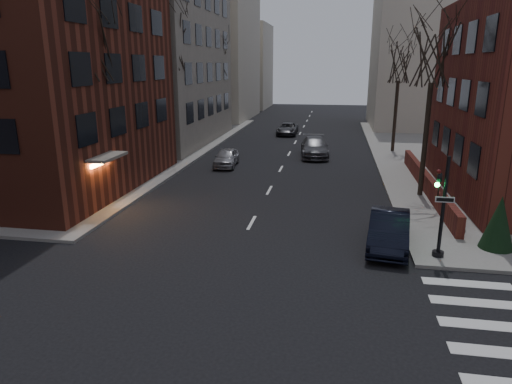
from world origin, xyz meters
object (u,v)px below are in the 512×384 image
Objects in this scene: car_lane_gray at (314,147)px; parked_sedan at (389,230)px; traffic_signal at (441,214)px; tree_right_b at (400,62)px; car_lane_silver at (226,157)px; tree_left_b at (170,44)px; tree_left_c at (217,58)px; streetlamp_far at (228,94)px; tree_left_a at (88,43)px; streetlamp_near at (162,111)px; car_lane_far at (287,129)px; sandwich_board at (460,222)px; evergreen_shrub at (499,222)px; tree_right_a at (434,52)px.

parked_sedan is at bearing -83.43° from car_lane_gray.
traffic_signal is 23.71m from tree_right_b.
tree_right_b is 2.33× the size of car_lane_silver.
tree_left_c is at bearing 90.00° from tree_left_b.
streetlamp_far is at bearing 87.85° from tree_left_b.
car_lane_gray is (10.99, 15.10, -7.69)m from tree_left_a.
tree_left_a is 1.63× the size of streetlamp_near.
tree_left_a is at bearing -105.48° from car_lane_far.
tree_left_b is at bearing -92.15° from streetlamp_far.
traffic_signal is at bearing -111.56° from sandwich_board.
tree_left_a is at bearing -90.00° from tree_left_c.
tree_left_b reaches higher than parked_sedan.
streetlamp_near is at bearing -154.67° from car_lane_silver.
sandwich_board is at bearing -36.87° from tree_left_b.
parked_sedan is 2.04× the size of evergreen_shrub.
streetlamp_near reaches higher than traffic_signal.
tree_right_b is 2.03× the size of parked_sedan.
traffic_signal is at bearing -22.77° from parked_sedan.
streetlamp_near reaches higher than evergreen_shrub.
tree_right_b is 1.46× the size of streetlamp_near.
tree_left_b is 2.37× the size of car_lane_far.
sandwich_board is at bearing -71.67° from car_lane_gray.
tree_left_c is 4.38× the size of evergreen_shrub.
tree_left_a is at bearing 169.02° from evergreen_shrub.
car_lane_silver is at bearing 65.65° from tree_left_a.
tree_right_a is 1.55× the size of streetlamp_far.
tree_right_b is 9.92m from car_lane_gray.
traffic_signal is 33.15m from car_lane_far.
tree_left_c reaches higher than sandwich_board.
tree_left_c reaches higher than car_lane_silver.
streetlamp_far reaches higher than parked_sedan.
tree_left_b is 23.40m from parked_sedan.
tree_left_b is at bearing -90.00° from tree_left_c.
tree_right_b is 20.01m from streetlamp_near.
sandwich_board is (18.37, -13.78, -8.36)m from tree_left_b.
tree_left_b is 1.72× the size of streetlamp_far.
tree_left_a is 12.65× the size of sandwich_board.
sandwich_board is at bearing -56.52° from tree_left_c.
tree_left_b is 16.68m from streetlamp_far.
streetlamp_near is at bearing -90.00° from streetlamp_far.
tree_left_a is at bearing -94.29° from streetlamp_near.
traffic_signal is 3.86m from sandwich_board.
tree_right_a reaches higher than tree_right_b.
tree_right_a is at bearing 102.88° from sandwich_board.
tree_left_b is 18.64m from tree_right_b.
car_lane_silver is at bearing 133.36° from parked_sedan.
streetlamp_near reaches higher than car_lane_silver.
streetlamp_far is (-16.14, 33.01, 2.33)m from traffic_signal.
tree_right_a is (17.60, -22.00, 0.00)m from tree_left_c.
tree_right_a is 11.13m from parked_sedan.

